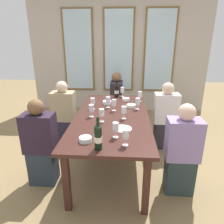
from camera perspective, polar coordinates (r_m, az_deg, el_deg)
ground_plane at (r=3.26m, az=0.00°, el=-13.17°), size 12.00×12.00×0.00m
back_wall_with_windows at (r=5.15m, az=1.82°, el=16.28°), size 4.21×0.10×2.90m
dining_table at (r=2.94m, az=0.00°, el=-2.21°), size 1.01×2.12×0.74m
white_plate_0 at (r=2.50m, az=2.87°, el=-4.57°), size 0.22×0.22×0.01m
wine_bottle_0 at (r=3.79m, az=1.25°, el=5.85°), size 0.08×0.08×0.31m
wine_bottle_1 at (r=2.03m, az=-3.81°, el=-6.80°), size 0.08×0.08×0.33m
tasting_bowl_0 at (r=3.39m, az=-1.34°, el=2.59°), size 0.14×0.14×0.05m
tasting_bowl_1 at (r=3.57m, az=3.80°, el=3.42°), size 0.13×0.13×0.05m
tasting_bowl_2 at (r=3.26m, az=5.24°, el=1.69°), size 0.14×0.14×0.05m
tasting_bowl_3 at (r=2.22m, az=-7.26°, el=-7.41°), size 0.13×0.13×0.05m
wine_glass_0 at (r=2.76m, az=3.30°, el=0.49°), size 0.07×0.07×0.17m
wine_glass_1 at (r=3.06m, az=0.55°, el=2.42°), size 0.07×0.07×0.17m
wine_glass_2 at (r=3.81m, az=2.82°, el=5.91°), size 0.07×0.07×0.17m
wine_glass_3 at (r=2.25m, az=1.01°, el=-4.24°), size 0.07×0.07×0.17m
wine_glass_4 at (r=3.15m, az=7.00°, el=2.79°), size 0.07×0.07×0.17m
wine_glass_5 at (r=2.84m, az=-5.65°, el=0.90°), size 0.07×0.07×0.17m
wine_glass_6 at (r=2.09m, az=3.73°, el=-6.13°), size 0.07×0.07×0.17m
wine_glass_7 at (r=2.66m, az=-2.81°, el=-0.24°), size 0.07×0.07×0.17m
wine_glass_8 at (r=3.14m, az=-5.28°, el=2.81°), size 0.07×0.07×0.17m
wine_glass_9 at (r=3.20m, az=-1.08°, el=3.19°), size 0.07×0.07×0.17m
wine_glass_10 at (r=3.53m, az=7.63°, el=4.72°), size 0.07×0.07×0.17m
seated_person_0 at (r=2.73m, az=-18.85°, el=-8.51°), size 0.38×0.24×1.11m
seated_person_1 at (r=2.57m, az=18.50°, el=-10.36°), size 0.38×0.24×1.11m
seated_person_2 at (r=3.61m, az=-12.94°, el=-0.91°), size 0.38×0.24×1.11m
seated_person_3 at (r=3.52m, az=14.35°, el=-1.53°), size 0.38×0.24×1.11m
seated_person_4 at (r=4.32m, az=1.22°, el=3.09°), size 0.24×0.38×1.11m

